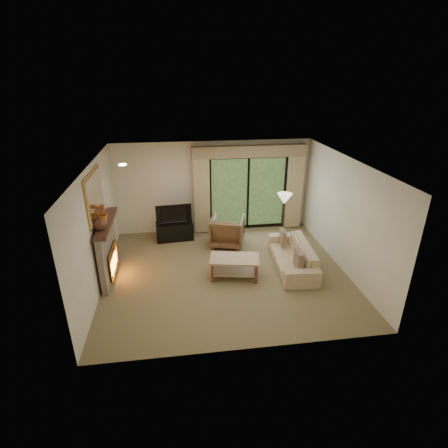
{
  "coord_description": "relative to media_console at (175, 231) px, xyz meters",
  "views": [
    {
      "loc": [
        -1.02,
        -6.97,
        4.29
      ],
      "look_at": [
        0.0,
        0.3,
        1.1
      ],
      "focal_mm": 28.0,
      "sensor_mm": 36.0,
      "label": 1
    }
  ],
  "objects": [
    {
      "name": "media_console",
      "position": [
        0.0,
        0.0,
        0.0
      ],
      "size": [
        1.04,
        0.53,
        0.5
      ],
      "primitive_type": "cube",
      "rotation": [
        0.0,
        0.0,
        0.08
      ],
      "color": "black",
      "rests_on": "floor"
    },
    {
      "name": "floor_lamp",
      "position": [
        2.86,
        -0.72,
        0.47
      ],
      "size": [
        0.45,
        0.45,
        1.45
      ],
      "primitive_type": null,
      "rotation": [
        0.0,
        0.0,
        -0.18
      ],
      "color": "beige",
      "rests_on": "floor"
    },
    {
      "name": "vase",
      "position": [
        -1.45,
        -2.19,
        1.25
      ],
      "size": [
        0.26,
        0.26,
        0.27
      ],
      "primitive_type": "imported",
      "rotation": [
        0.0,
        0.0,
        0.02
      ],
      "color": "#43261D",
      "rests_on": "fireplace"
    },
    {
      "name": "tv",
      "position": [
        0.0,
        -0.0,
        0.53
      ],
      "size": [
        0.97,
        0.2,
        0.55
      ],
      "primitive_type": "imported",
      "rotation": [
        0.0,
        0.0,
        0.08
      ],
      "color": "black",
      "rests_on": "media_console"
    },
    {
      "name": "mirror",
      "position": [
        -1.56,
        -1.75,
        1.7
      ],
      "size": [
        0.07,
        1.45,
        1.02
      ],
      "primitive_type": null,
      "color": "#BD893A",
      "rests_on": "wall_left"
    },
    {
      "name": "wall_right",
      "position": [
        3.91,
        -1.95,
        1.05
      ],
      "size": [
        0.0,
        5.0,
        5.0
      ],
      "primitive_type": "plane",
      "rotation": [
        1.57,
        0.0,
        -1.57
      ],
      "color": "silver",
      "rests_on": "ground"
    },
    {
      "name": "curtain_left",
      "position": [
        0.81,
        0.39,
        0.95
      ],
      "size": [
        0.45,
        0.18,
        2.35
      ],
      "primitive_type": "cube",
      "color": "tan",
      "rests_on": "floor"
    },
    {
      "name": "sliding_door",
      "position": [
        2.16,
        0.5,
        0.85
      ],
      "size": [
        2.26,
        0.1,
        2.16
      ],
      "primitive_type": null,
      "color": "black",
      "rests_on": "floor"
    },
    {
      "name": "branches",
      "position": [
        -1.45,
        -1.95,
        1.38
      ],
      "size": [
        0.56,
        0.52,
        0.53
      ],
      "primitive_type": "imported",
      "rotation": [
        0.0,
        0.0,
        -0.27
      ],
      "color": "#C76D25",
      "rests_on": "fireplace"
    },
    {
      "name": "cornice",
      "position": [
        2.16,
        0.41,
        2.07
      ],
      "size": [
        3.2,
        0.24,
        0.32
      ],
      "primitive_type": "cube",
      "color": "#9E8663",
      "rests_on": "wall_back"
    },
    {
      "name": "sofa",
      "position": [
        2.76,
        -1.9,
        0.05
      ],
      "size": [
        0.96,
        2.11,
        0.6
      ],
      "primitive_type": "imported",
      "rotation": [
        0.0,
        0.0,
        -1.65
      ],
      "color": "tan",
      "rests_on": "floor"
    },
    {
      "name": "coffee_table",
      "position": [
        1.32,
        -2.18,
        -0.0
      ],
      "size": [
        1.19,
        0.8,
        0.49
      ],
      "primitive_type": null,
      "rotation": [
        0.0,
        0.0,
        -0.19
      ],
      "color": "tan",
      "rests_on": "floor"
    },
    {
      "name": "curtain_right",
      "position": [
        3.51,
        0.39,
        0.95
      ],
      "size": [
        0.45,
        0.18,
        2.35
      ],
      "primitive_type": "cube",
      "color": "tan",
      "rests_on": "floor"
    },
    {
      "name": "armchair",
      "position": [
        1.4,
        -0.53,
        0.15
      ],
      "size": [
        1.08,
        1.09,
        0.81
      ],
      "primitive_type": "imported",
      "rotation": [
        0.0,
        0.0,
        2.85
      ],
      "color": "brown",
      "rests_on": "floor"
    },
    {
      "name": "wall_back",
      "position": [
        1.16,
        0.55,
        1.05
      ],
      "size": [
        5.0,
        0.0,
        5.0
      ],
      "primitive_type": "plane",
      "rotation": [
        1.57,
        0.0,
        0.0
      ],
      "color": "silver",
      "rests_on": "ground"
    },
    {
      "name": "wall_front",
      "position": [
        1.16,
        -4.45,
        1.05
      ],
      "size": [
        5.0,
        0.0,
        5.0
      ],
      "primitive_type": "plane",
      "rotation": [
        -1.57,
        0.0,
        0.0
      ],
      "color": "silver",
      "rests_on": "ground"
    },
    {
      "name": "ceiling",
      "position": [
        1.16,
        -1.95,
        2.35
      ],
      "size": [
        5.5,
        5.5,
        0.0
      ],
      "primitive_type": "plane",
      "rotation": [
        3.14,
        0.0,
        0.0
      ],
      "color": "white",
      "rests_on": "ground"
    },
    {
      "name": "floor",
      "position": [
        1.16,
        -1.95,
        -0.25
      ],
      "size": [
        5.5,
        5.5,
        0.0
      ],
      "primitive_type": "plane",
      "color": "olive",
      "rests_on": "ground"
    },
    {
      "name": "wall_left",
      "position": [
        -1.59,
        -1.95,
        1.05
      ],
      "size": [
        0.0,
        5.0,
        5.0
      ],
      "primitive_type": "plane",
      "rotation": [
        1.57,
        0.0,
        1.57
      ],
      "color": "silver",
      "rests_on": "ground"
    },
    {
      "name": "pillow_far",
      "position": [
        2.69,
        -1.31,
        0.26
      ],
      "size": [
        0.12,
        0.37,
        0.36
      ],
      "primitive_type": "cube",
      "rotation": [
        0.0,
        0.0,
        -0.08
      ],
      "color": "#4B3028",
      "rests_on": "sofa"
    },
    {
      "name": "fireplace",
      "position": [
        -1.47,
        -1.75,
        0.43
      ],
      "size": [
        0.24,
        1.7,
        1.37
      ],
      "primitive_type": null,
      "color": "gray",
      "rests_on": "floor"
    },
    {
      "name": "pillow_near",
      "position": [
        2.69,
        -2.49,
        0.27
      ],
      "size": [
        0.14,
        0.43,
        0.42
      ],
      "primitive_type": "cube",
      "rotation": [
        0.0,
        0.0,
        -0.08
      ],
      "color": "#4B3028",
      "rests_on": "sofa"
    }
  ]
}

